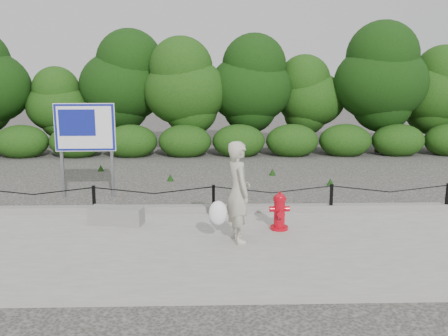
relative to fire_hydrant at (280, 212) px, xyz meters
name	(u,v)px	position (x,y,z in m)	size (l,w,h in m)	color
ground	(214,216)	(-1.23, 1.16, -0.43)	(90.00, 90.00, 0.00)	#2D2B28
sidewalk	(214,248)	(-1.23, -0.84, -0.39)	(14.00, 4.00, 0.08)	gray
curb	(214,209)	(-1.23, 1.21, -0.28)	(14.00, 0.22, 0.14)	slate
chain_barrier	(213,195)	(-1.23, 1.16, 0.03)	(10.06, 0.06, 0.60)	black
treeline	(220,84)	(-0.89, 10.07, 2.20)	(20.49, 3.84, 4.88)	black
fire_hydrant	(280,212)	(0.00, 0.00, 0.00)	(0.38, 0.38, 0.73)	#BB0716
pedestrian	(237,193)	(-0.83, -0.61, 0.51)	(0.80, 0.73, 1.76)	#AFAB96
concrete_block	(116,216)	(-3.13, 0.43, -0.18)	(1.04, 0.36, 0.33)	slate
advertising_sign	(85,132)	(-4.28, 2.85, 1.19)	(1.43, 0.14, 2.29)	slate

